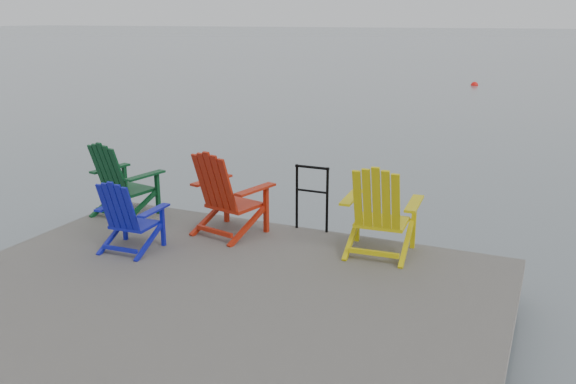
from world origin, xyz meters
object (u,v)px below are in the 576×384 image
at_px(chair_blue, 128,215).
at_px(chair_red, 227,193).
at_px(chair_green, 121,179).
at_px(handrail, 312,192).
at_px(buoy_b, 474,85).
at_px(chair_yellow, 380,210).

height_order(chair_blue, chair_red, chair_red).
bearing_deg(chair_green, chair_blue, -38.34).
relative_size(handrail, buoy_b, 2.43).
distance_m(handrail, chair_blue, 2.41).
xyz_separation_m(chair_blue, chair_red, (0.81, 1.02, 0.11)).
distance_m(chair_red, chair_yellow, 2.05).
bearing_deg(chair_blue, handrail, 40.20).
distance_m(chair_green, chair_red, 1.79).
distance_m(chair_blue, chair_red, 1.31).
height_order(chair_green, buoy_b, chair_green).
xyz_separation_m(handrail, chair_blue, (-1.78, -1.63, -0.08)).
bearing_deg(chair_yellow, chair_green, 176.73).
relative_size(chair_green, chair_yellow, 0.97).
bearing_deg(handrail, chair_blue, -137.52).
bearing_deg(handrail, chair_yellow, -24.86).
xyz_separation_m(chair_red, buoy_b, (-0.12, 25.32, -1.08)).
height_order(chair_green, chair_blue, chair_green).
height_order(chair_red, chair_yellow, chair_red).
distance_m(chair_green, chair_yellow, 3.83).
bearing_deg(chair_blue, buoy_b, 86.21).
relative_size(chair_blue, buoy_b, 2.50).
height_order(chair_green, chair_red, chair_red).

